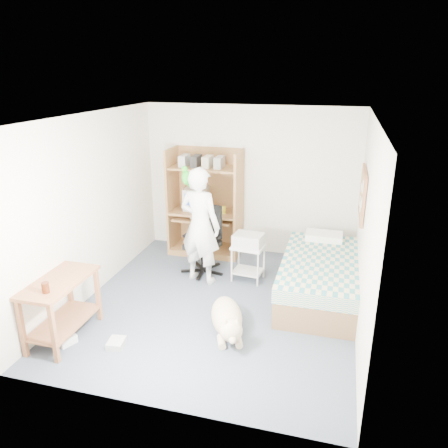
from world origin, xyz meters
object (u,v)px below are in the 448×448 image
Objects in this scene: bed at (319,277)px; side_desk at (61,300)px; computer_hutch at (206,207)px; office_chair at (204,249)px; dog at (227,318)px; printer_cart at (248,257)px; person at (200,226)px.

side_desk is (-2.85, -1.82, 0.21)m from bed.
computer_hutch reaches higher than side_desk.
office_chair is (-1.79, 0.35, 0.09)m from bed.
dog is at bearing 18.07° from side_desk.
bed is 1.10m from printer_cart.
computer_hutch is at bearing 91.67° from dog.
dog is at bearing -50.00° from office_chair.
office_chair is 0.73m from printer_cart.
office_chair is at bearing -69.70° from person.
bed is 1.93× the size of office_chair.
person is (-1.75, 0.04, 0.58)m from bed.
bed is at bearing -6.00° from printer_cart.
printer_cart is (-0.06, 1.45, 0.18)m from dog.
dog is 1.46m from printer_cart.
computer_hutch reaches higher than person.
computer_hutch is 1.11m from person.
computer_hutch is at bearing -63.63° from person.
dog is at bearing 134.07° from person.
dog is at bearing -67.00° from computer_hutch.
printer_cart is at bearing 49.01° from side_desk.
bed is 1.85m from person.
computer_hutch is at bearing 118.71° from office_chair.
person is at bearing 59.44° from side_desk.
side_desk reaches higher than dog.
computer_hutch is 1.63× the size of dog.
bed is 1.16× the size of person.
office_chair is at bearing -74.75° from computer_hutch.
dog is (0.78, -1.56, -0.19)m from office_chair.
bed reaches higher than dog.
computer_hutch is at bearing 150.71° from bed.
printer_cart is at bearing -43.56° from computer_hutch.
person is at bearing 99.28° from dog.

